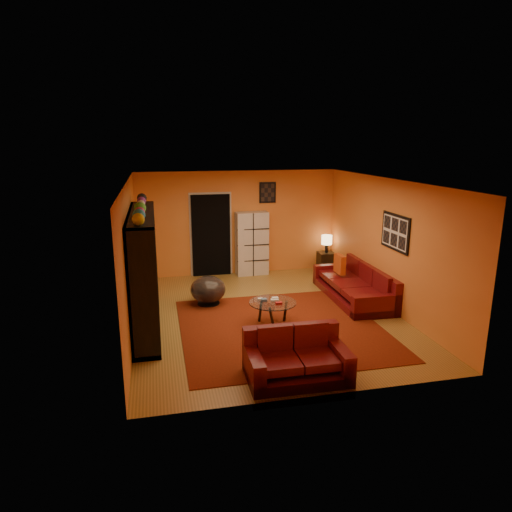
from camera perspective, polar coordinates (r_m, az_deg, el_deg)
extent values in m
plane|color=olive|center=(9.02, 1.32, -7.33)|extent=(6.00, 6.00, 0.00)
plane|color=white|center=(8.42, 1.42, 9.35)|extent=(6.00, 6.00, 0.00)
plane|color=orange|center=(11.50, -2.22, 4.14)|extent=(6.00, 0.00, 6.00)
plane|color=orange|center=(5.88, 8.42, -5.99)|extent=(6.00, 0.00, 6.00)
plane|color=orange|center=(8.40, -15.42, -0.17)|extent=(0.00, 6.00, 6.00)
plane|color=orange|center=(9.53, 16.13, 1.46)|extent=(0.00, 6.00, 6.00)
cube|color=#57180A|center=(8.42, 3.14, -8.94)|extent=(3.60, 3.60, 0.01)
cube|color=black|center=(11.41, -5.64, 2.57)|extent=(0.95, 0.10, 2.04)
cube|color=black|center=(9.20, 17.03, 2.86)|extent=(0.03, 1.00, 0.70)
cube|color=black|center=(11.53, 1.46, 7.94)|extent=(0.42, 0.03, 0.52)
cube|color=black|center=(8.46, -13.79, -1.73)|extent=(0.45, 3.00, 2.10)
imported|color=black|center=(8.41, -13.44, -2.10)|extent=(1.00, 0.13, 0.58)
cube|color=#550B0F|center=(10.07, 12.05, -4.35)|extent=(1.06, 2.48, 0.32)
cube|color=#550B0F|center=(10.16, 14.27, -2.75)|extent=(0.24, 2.46, 0.85)
cube|color=#550B0F|center=(9.05, 14.91, -5.66)|extent=(1.01, 0.20, 0.62)
cube|color=#550B0F|center=(11.03, 9.79, -1.78)|extent=(1.01, 0.20, 0.62)
cube|color=#550B0F|center=(9.36, 13.59, -3.88)|extent=(0.80, 0.70, 0.12)
cube|color=#550B0F|center=(9.96, 11.93, -2.68)|extent=(0.80, 0.70, 0.12)
cube|color=#550B0F|center=(10.58, 10.47, -1.61)|extent=(0.80, 0.70, 0.12)
cube|color=#550B0F|center=(6.73, 5.14, -13.82)|extent=(1.45, 0.88, 0.32)
cube|color=#550B0F|center=(6.90, 4.36, -10.58)|extent=(1.44, 0.20, 0.85)
cube|color=#550B0F|center=(6.85, 10.33, -12.04)|extent=(0.19, 0.87, 0.62)
cube|color=#550B0F|center=(6.52, -0.28, -13.24)|extent=(0.19, 0.87, 0.62)
cube|color=#550B0F|center=(6.63, 7.58, -11.33)|extent=(0.53, 0.65, 0.12)
cube|color=#550B0F|center=(6.49, 2.97, -11.83)|extent=(0.53, 0.65, 0.12)
cube|color=#CD4D16|center=(10.38, 10.42, -0.99)|extent=(0.12, 0.42, 0.42)
cylinder|color=silver|center=(8.41, 2.10, -5.82)|extent=(0.87, 0.87, 0.02)
cylinder|color=black|center=(8.61, 3.68, -6.90)|extent=(0.05, 0.05, 0.41)
cylinder|color=black|center=(8.62, 0.56, -6.83)|extent=(0.05, 0.05, 0.41)
cylinder|color=black|center=(8.24, 2.01, -7.87)|extent=(0.05, 0.05, 0.41)
cube|color=silver|center=(11.47, -0.52, 1.56)|extent=(0.81, 0.39, 1.60)
cylinder|color=black|center=(9.62, -5.96, -5.88)|extent=(0.44, 0.44, 0.03)
cylinder|color=black|center=(9.59, -5.98, -5.43)|extent=(0.06, 0.06, 0.15)
ellipsoid|color=#3F3737|center=(9.52, -6.01, -4.16)|extent=(0.73, 0.73, 0.55)
cube|color=black|center=(12.02, 8.73, -0.71)|extent=(0.41, 0.41, 0.50)
cylinder|color=black|center=(11.93, 8.80, 0.96)|extent=(0.08, 0.08, 0.22)
cylinder|color=#FFD48C|center=(11.88, 8.84, 2.02)|extent=(0.27, 0.27, 0.24)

